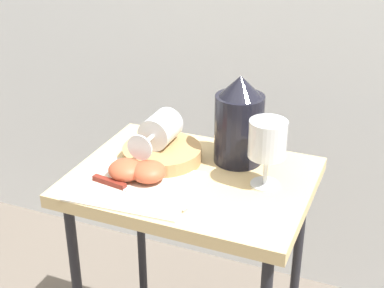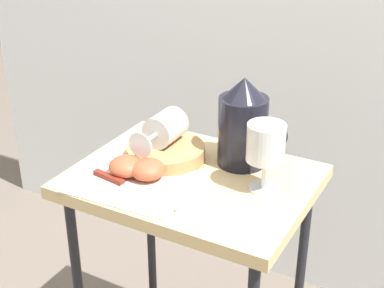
{
  "view_description": "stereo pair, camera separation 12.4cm",
  "coord_description": "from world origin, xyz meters",
  "px_view_note": "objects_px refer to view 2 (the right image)",
  "views": [
    {
      "loc": [
        0.43,
        -1.03,
        1.31
      ],
      "look_at": [
        0.0,
        0.0,
        0.76
      ],
      "focal_mm": 52.82,
      "sensor_mm": 36.0,
      "label": 1
    },
    {
      "loc": [
        0.54,
        -0.98,
        1.31
      ],
      "look_at": [
        0.0,
        0.0,
        0.76
      ],
      "focal_mm": 52.82,
      "sensor_mm": 36.0,
      "label": 2
    }
  ],
  "objects_px": {
    "wine_glass_tipped_near": "(164,128)",
    "apple_half_left": "(126,166)",
    "pitcher": "(243,130)",
    "wine_glass_upright": "(266,146)",
    "table": "(192,205)",
    "basket_tray": "(166,153)",
    "apple_half_right": "(148,169)",
    "knife": "(122,184)"
  },
  "relations": [
    {
      "from": "wine_glass_upright",
      "to": "apple_half_left",
      "type": "bearing_deg",
      "value": -162.04
    },
    {
      "from": "pitcher",
      "to": "knife",
      "type": "xyz_separation_m",
      "value": [
        -0.18,
        -0.23,
        -0.08
      ]
    },
    {
      "from": "pitcher",
      "to": "wine_glass_upright",
      "type": "relative_size",
      "value": 1.38
    },
    {
      "from": "basket_tray",
      "to": "wine_glass_tipped_near",
      "type": "height_order",
      "value": "wine_glass_tipped_near"
    },
    {
      "from": "table",
      "to": "apple_half_left",
      "type": "bearing_deg",
      "value": -150.28
    },
    {
      "from": "apple_half_left",
      "to": "apple_half_right",
      "type": "relative_size",
      "value": 1.0
    },
    {
      "from": "basket_tray",
      "to": "wine_glass_upright",
      "type": "height_order",
      "value": "wine_glass_upright"
    },
    {
      "from": "wine_glass_upright",
      "to": "knife",
      "type": "relative_size",
      "value": 0.65
    },
    {
      "from": "wine_glass_upright",
      "to": "wine_glass_tipped_near",
      "type": "relative_size",
      "value": 1.0
    },
    {
      "from": "wine_glass_tipped_near",
      "to": "knife",
      "type": "bearing_deg",
      "value": -91.72
    },
    {
      "from": "basket_tray",
      "to": "wine_glass_tipped_near",
      "type": "xyz_separation_m",
      "value": [
        -0.01,
        0.01,
        0.06
      ]
    },
    {
      "from": "table",
      "to": "apple_half_right",
      "type": "height_order",
      "value": "apple_half_right"
    },
    {
      "from": "wine_glass_tipped_near",
      "to": "apple_half_left",
      "type": "xyz_separation_m",
      "value": [
        -0.02,
        -0.13,
        -0.05
      ]
    },
    {
      "from": "pitcher",
      "to": "apple_half_left",
      "type": "height_order",
      "value": "pitcher"
    },
    {
      "from": "wine_glass_tipped_near",
      "to": "table",
      "type": "bearing_deg",
      "value": -27.49
    },
    {
      "from": "apple_half_left",
      "to": "basket_tray",
      "type": "bearing_deg",
      "value": 73.06
    },
    {
      "from": "pitcher",
      "to": "wine_glass_upright",
      "type": "distance_m",
      "value": 0.13
    },
    {
      "from": "basket_tray",
      "to": "apple_half_left",
      "type": "relative_size",
      "value": 2.37
    },
    {
      "from": "pitcher",
      "to": "apple_half_left",
      "type": "distance_m",
      "value": 0.28
    },
    {
      "from": "wine_glass_upright",
      "to": "knife",
      "type": "distance_m",
      "value": 0.32
    },
    {
      "from": "apple_half_right",
      "to": "knife",
      "type": "height_order",
      "value": "apple_half_right"
    },
    {
      "from": "pitcher",
      "to": "wine_glass_tipped_near",
      "type": "height_order",
      "value": "pitcher"
    },
    {
      "from": "wine_glass_tipped_near",
      "to": "apple_half_left",
      "type": "relative_size",
      "value": 1.95
    },
    {
      "from": "table",
      "to": "basket_tray",
      "type": "bearing_deg",
      "value": 156.5
    },
    {
      "from": "basket_tray",
      "to": "apple_half_left",
      "type": "xyz_separation_m",
      "value": [
        -0.03,
        -0.11,
        0.01
      ]
    },
    {
      "from": "wine_glass_upright",
      "to": "knife",
      "type": "height_order",
      "value": "wine_glass_upright"
    },
    {
      "from": "wine_glass_upright",
      "to": "pitcher",
      "type": "bearing_deg",
      "value": 135.7
    },
    {
      "from": "table",
      "to": "apple_half_right",
      "type": "xyz_separation_m",
      "value": [
        -0.08,
        -0.06,
        0.1
      ]
    },
    {
      "from": "basket_tray",
      "to": "wine_glass_upright",
      "type": "relative_size",
      "value": 1.21
    },
    {
      "from": "basket_tray",
      "to": "knife",
      "type": "relative_size",
      "value": 0.79
    },
    {
      "from": "pitcher",
      "to": "apple_half_right",
      "type": "xyz_separation_m",
      "value": [
        -0.15,
        -0.17,
        -0.06
      ]
    },
    {
      "from": "knife",
      "to": "wine_glass_upright",
      "type": "bearing_deg",
      "value": 26.99
    },
    {
      "from": "table",
      "to": "wine_glass_tipped_near",
      "type": "xyz_separation_m",
      "value": [
        -0.1,
        0.05,
        0.15
      ]
    },
    {
      "from": "apple_half_right",
      "to": "table",
      "type": "bearing_deg",
      "value": 38.65
    },
    {
      "from": "wine_glass_tipped_near",
      "to": "apple_half_left",
      "type": "bearing_deg",
      "value": -100.71
    },
    {
      "from": "table",
      "to": "apple_half_left",
      "type": "relative_size",
      "value": 8.66
    },
    {
      "from": "basket_tray",
      "to": "apple_half_right",
      "type": "relative_size",
      "value": 2.37
    },
    {
      "from": "apple_half_right",
      "to": "knife",
      "type": "bearing_deg",
      "value": -119.54
    },
    {
      "from": "apple_half_left",
      "to": "table",
      "type": "bearing_deg",
      "value": 29.72
    },
    {
      "from": "table",
      "to": "apple_half_left",
      "type": "distance_m",
      "value": 0.18
    },
    {
      "from": "pitcher",
      "to": "wine_glass_upright",
      "type": "height_order",
      "value": "pitcher"
    },
    {
      "from": "table",
      "to": "apple_half_right",
      "type": "bearing_deg",
      "value": -141.35
    }
  ]
}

